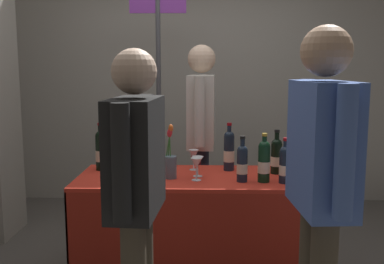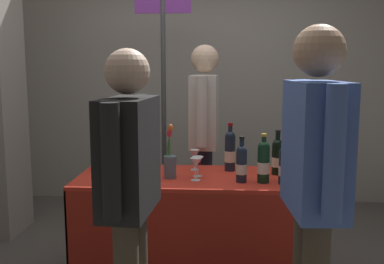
{
  "view_description": "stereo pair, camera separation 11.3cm",
  "coord_description": "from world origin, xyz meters",
  "px_view_note": "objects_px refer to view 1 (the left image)",
  "views": [
    {
      "loc": [
        0.07,
        -2.93,
        1.46
      ],
      "look_at": [
        0.0,
        0.0,
        1.03
      ],
      "focal_mm": 41.73,
      "sensor_mm": 36.0,
      "label": 1
    },
    {
      "loc": [
        0.19,
        -2.93,
        1.46
      ],
      "look_at": [
        0.0,
        0.0,
        1.03
      ],
      "focal_mm": 41.73,
      "sensor_mm": 36.0,
      "label": 2
    }
  ],
  "objects_px": {
    "tasting_table": "(192,208)",
    "taster_foreground_right": "(136,181)",
    "display_bottle_0": "(276,155)",
    "booth_signpost": "(159,87)",
    "wine_glass_near_vendor": "(194,155)",
    "wine_glass_mid": "(198,161)",
    "flower_vase": "(170,162)",
    "wine_glass_near_taster": "(196,164)",
    "vendor_presenter": "(201,125)",
    "featured_wine_bottle": "(101,150)"
  },
  "relations": [
    {
      "from": "vendor_presenter",
      "to": "taster_foreground_right",
      "type": "bearing_deg",
      "value": -8.45
    },
    {
      "from": "wine_glass_near_vendor",
      "to": "taster_foreground_right",
      "type": "relative_size",
      "value": 0.09
    },
    {
      "from": "tasting_table",
      "to": "taster_foreground_right",
      "type": "distance_m",
      "value": 1.01
    },
    {
      "from": "flower_vase",
      "to": "tasting_table",
      "type": "bearing_deg",
      "value": 23.13
    },
    {
      "from": "flower_vase",
      "to": "taster_foreground_right",
      "type": "bearing_deg",
      "value": -97.02
    },
    {
      "from": "featured_wine_bottle",
      "to": "wine_glass_mid",
      "type": "distance_m",
      "value": 0.71
    },
    {
      "from": "flower_vase",
      "to": "vendor_presenter",
      "type": "bearing_deg",
      "value": 74.53
    },
    {
      "from": "display_bottle_0",
      "to": "booth_signpost",
      "type": "height_order",
      "value": "booth_signpost"
    },
    {
      "from": "featured_wine_bottle",
      "to": "display_bottle_0",
      "type": "relative_size",
      "value": 1.11
    },
    {
      "from": "tasting_table",
      "to": "wine_glass_near_taster",
      "type": "bearing_deg",
      "value": -74.81
    },
    {
      "from": "featured_wine_bottle",
      "to": "wine_glass_near_vendor",
      "type": "xyz_separation_m",
      "value": [
        0.66,
        0.02,
        -0.04
      ]
    },
    {
      "from": "tasting_table",
      "to": "wine_glass_near_vendor",
      "type": "height_order",
      "value": "wine_glass_near_vendor"
    },
    {
      "from": "wine_glass_mid",
      "to": "tasting_table",
      "type": "bearing_deg",
      "value": 164.18
    },
    {
      "from": "wine_glass_near_vendor",
      "to": "wine_glass_mid",
      "type": "height_order",
      "value": "wine_glass_near_vendor"
    },
    {
      "from": "wine_glass_near_vendor",
      "to": "flower_vase",
      "type": "xyz_separation_m",
      "value": [
        -0.15,
        -0.24,
        0.0
      ]
    },
    {
      "from": "display_bottle_0",
      "to": "booth_signpost",
      "type": "bearing_deg",
      "value": 131.33
    },
    {
      "from": "display_bottle_0",
      "to": "taster_foreground_right",
      "type": "xyz_separation_m",
      "value": [
        -0.82,
        -0.97,
        0.07
      ]
    },
    {
      "from": "tasting_table",
      "to": "booth_signpost",
      "type": "height_order",
      "value": "booth_signpost"
    },
    {
      "from": "wine_glass_mid",
      "to": "flower_vase",
      "type": "height_order",
      "value": "flower_vase"
    },
    {
      "from": "wine_glass_near_taster",
      "to": "vendor_presenter",
      "type": "bearing_deg",
      "value": 87.95
    },
    {
      "from": "featured_wine_bottle",
      "to": "display_bottle_0",
      "type": "height_order",
      "value": "featured_wine_bottle"
    },
    {
      "from": "wine_glass_near_vendor",
      "to": "display_bottle_0",
      "type": "bearing_deg",
      "value": -9.13
    },
    {
      "from": "tasting_table",
      "to": "flower_vase",
      "type": "height_order",
      "value": "flower_vase"
    },
    {
      "from": "booth_signpost",
      "to": "featured_wine_bottle",
      "type": "bearing_deg",
      "value": -108.44
    },
    {
      "from": "display_bottle_0",
      "to": "wine_glass_mid",
      "type": "xyz_separation_m",
      "value": [
        -0.54,
        -0.1,
        -0.03
      ]
    },
    {
      "from": "wine_glass_near_vendor",
      "to": "tasting_table",
      "type": "bearing_deg",
      "value": -92.41
    },
    {
      "from": "wine_glass_mid",
      "to": "wine_glass_near_taster",
      "type": "height_order",
      "value": "wine_glass_near_taster"
    },
    {
      "from": "wine_glass_near_vendor",
      "to": "wine_glass_mid",
      "type": "relative_size",
      "value": 1.07
    },
    {
      "from": "display_bottle_0",
      "to": "wine_glass_near_vendor",
      "type": "distance_m",
      "value": 0.58
    },
    {
      "from": "tasting_table",
      "to": "wine_glass_near_taster",
      "type": "relative_size",
      "value": 10.42
    },
    {
      "from": "wine_glass_near_vendor",
      "to": "wine_glass_mid",
      "type": "bearing_deg",
      "value": -80.66
    },
    {
      "from": "featured_wine_bottle",
      "to": "vendor_presenter",
      "type": "xyz_separation_m",
      "value": [
        0.71,
        0.51,
        0.11
      ]
    },
    {
      "from": "wine_glass_near_taster",
      "to": "booth_signpost",
      "type": "xyz_separation_m",
      "value": [
        -0.36,
        1.24,
        0.44
      ]
    },
    {
      "from": "tasting_table",
      "to": "taster_foreground_right",
      "type": "height_order",
      "value": "taster_foreground_right"
    },
    {
      "from": "wine_glass_near_vendor",
      "to": "featured_wine_bottle",
      "type": "bearing_deg",
      "value": -178.48
    },
    {
      "from": "taster_foreground_right",
      "to": "display_bottle_0",
      "type": "bearing_deg",
      "value": -36.0
    },
    {
      "from": "tasting_table",
      "to": "wine_glass_mid",
      "type": "relative_size",
      "value": 11.28
    },
    {
      "from": "wine_glass_near_taster",
      "to": "taster_foreground_right",
      "type": "bearing_deg",
      "value": -109.73
    },
    {
      "from": "tasting_table",
      "to": "vendor_presenter",
      "type": "height_order",
      "value": "vendor_presenter"
    },
    {
      "from": "tasting_table",
      "to": "flower_vase",
      "type": "distance_m",
      "value": 0.37
    },
    {
      "from": "taster_foreground_right",
      "to": "wine_glass_mid",
      "type": "bearing_deg",
      "value": -13.57
    },
    {
      "from": "taster_foreground_right",
      "to": "featured_wine_bottle",
      "type": "bearing_deg",
      "value": 25.79
    },
    {
      "from": "featured_wine_bottle",
      "to": "display_bottle_0",
      "type": "xyz_separation_m",
      "value": [
        1.23,
        -0.07,
        -0.02
      ]
    },
    {
      "from": "wine_glass_mid",
      "to": "booth_signpost",
      "type": "distance_m",
      "value": 1.27
    },
    {
      "from": "vendor_presenter",
      "to": "flower_vase",
      "type": "bearing_deg",
      "value": -12.87
    },
    {
      "from": "display_bottle_0",
      "to": "taster_foreground_right",
      "type": "height_order",
      "value": "taster_foreground_right"
    },
    {
      "from": "tasting_table",
      "to": "vendor_presenter",
      "type": "xyz_separation_m",
      "value": [
        0.06,
        0.67,
        0.49
      ]
    },
    {
      "from": "taster_foreground_right",
      "to": "booth_signpost",
      "type": "height_order",
      "value": "booth_signpost"
    },
    {
      "from": "featured_wine_bottle",
      "to": "wine_glass_near_taster",
      "type": "bearing_deg",
      "value": -22.0
    },
    {
      "from": "featured_wine_bottle",
      "to": "flower_vase",
      "type": "bearing_deg",
      "value": -23.38
    }
  ]
}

